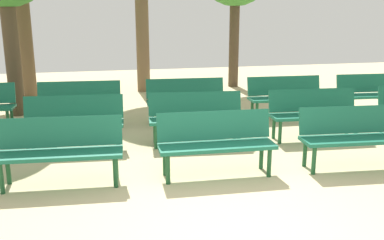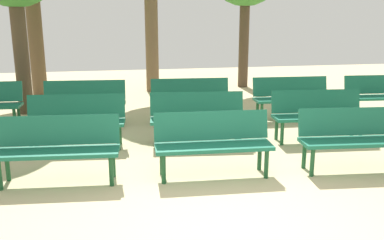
% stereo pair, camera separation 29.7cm
% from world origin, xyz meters
% --- Properties ---
extents(ground_plane, '(25.37, 25.37, 0.00)m').
position_xyz_m(ground_plane, '(0.00, 0.00, 0.00)').
color(ground_plane, '#CCB789').
extents(bench_r0_c1, '(1.63, 0.61, 0.87)m').
position_xyz_m(bench_r0_c1, '(-1.95, 1.72, 0.50)').
color(bench_r0_c1, '#19664C').
rests_on(bench_r0_c1, ground_plane).
extents(bench_r0_c2, '(1.62, 0.55, 0.87)m').
position_xyz_m(bench_r0_c2, '(0.11, 1.59, 0.50)').
color(bench_r0_c2, '#19664C').
rests_on(bench_r0_c2, ground_plane).
extents(bench_r0_c3, '(1.64, 0.62, 0.87)m').
position_xyz_m(bench_r0_c3, '(2.17, 1.44, 0.50)').
color(bench_r0_c3, '#19664C').
rests_on(bench_r0_c3, ground_plane).
extents(bench_r1_c1, '(1.64, 0.63, 0.87)m').
position_xyz_m(bench_r1_c1, '(-1.83, 3.21, 0.50)').
color(bench_r1_c1, '#19664C').
rests_on(bench_r1_c1, ground_plane).
extents(bench_r1_c2, '(1.64, 0.65, 0.87)m').
position_xyz_m(bench_r1_c2, '(0.19, 3.06, 0.50)').
color(bench_r1_c2, '#19664C').
rests_on(bench_r1_c2, ground_plane).
extents(bench_r1_c3, '(1.63, 0.61, 0.87)m').
position_xyz_m(bench_r1_c3, '(2.30, 2.87, 0.50)').
color(bench_r1_c3, '#19664C').
rests_on(bench_r1_c3, ground_plane).
extents(bench_r2_c1, '(1.64, 0.62, 0.87)m').
position_xyz_m(bench_r2_c1, '(-1.77, 4.68, 0.50)').
color(bench_r2_c1, '#19664C').
rests_on(bench_r2_c1, ground_plane).
extents(bench_r2_c2, '(1.63, 0.59, 0.87)m').
position_xyz_m(bench_r2_c2, '(0.34, 4.56, 0.50)').
color(bench_r2_c2, '#19664C').
rests_on(bench_r2_c2, ground_plane).
extents(bench_r2_c3, '(1.62, 0.57, 0.87)m').
position_xyz_m(bench_r2_c3, '(2.46, 4.38, 0.50)').
color(bench_r2_c3, '#19664C').
rests_on(bench_r2_c3, ground_plane).
extents(bench_r2_c4, '(1.63, 0.60, 0.87)m').
position_xyz_m(bench_r2_c4, '(4.47, 4.25, 0.50)').
color(bench_r2_c4, '#19664C').
rests_on(bench_r2_c4, ground_plane).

